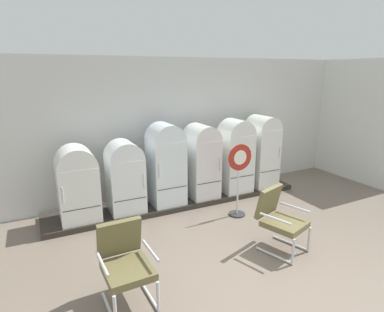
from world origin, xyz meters
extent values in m
cube|color=#716356|center=(0.00, 0.00, -0.03)|extent=(12.00, 10.00, 0.05)
cube|color=silver|center=(0.00, 3.66, 1.51)|extent=(11.76, 0.12, 3.02)
cube|color=#47443F|center=(0.00, 3.66, 2.67)|extent=(11.76, 0.07, 0.06)
cube|color=silver|center=(4.66, 2.50, 1.51)|extent=(0.12, 2.20, 3.02)
cube|color=#2E2A24|center=(0.00, 3.02, 0.05)|extent=(5.44, 0.95, 0.10)
cube|color=white|center=(-2.03, 2.92, 0.61)|extent=(0.69, 0.67, 1.02)
cylinder|color=white|center=(-2.03, 2.92, 1.12)|extent=(0.69, 0.65, 0.69)
cube|color=#383838|center=(-2.03, 2.59, 0.43)|extent=(0.63, 0.01, 0.01)
cylinder|color=silver|center=(-2.31, 2.57, 0.73)|extent=(0.02, 0.02, 0.28)
cube|color=white|center=(-1.17, 2.90, 0.63)|extent=(0.65, 0.62, 1.06)
cylinder|color=white|center=(-1.17, 2.90, 1.16)|extent=(0.65, 0.61, 0.65)
cube|color=#383838|center=(-1.17, 2.59, 0.44)|extent=(0.60, 0.01, 0.01)
cylinder|color=silver|center=(-0.91, 2.57, 0.76)|extent=(0.02, 0.02, 0.28)
cube|color=white|center=(-0.33, 2.91, 0.76)|extent=(0.66, 0.64, 1.32)
cylinder|color=white|center=(-0.33, 2.91, 1.42)|extent=(0.66, 0.63, 0.66)
cube|color=#383838|center=(-0.33, 2.59, 0.53)|extent=(0.60, 0.01, 0.01)
cylinder|color=silver|center=(-0.60, 2.57, 0.92)|extent=(0.02, 0.02, 0.28)
cube|color=white|center=(0.50, 2.94, 0.73)|extent=(0.60, 0.70, 1.26)
cylinder|color=white|center=(0.50, 2.94, 1.36)|extent=(0.60, 0.68, 0.60)
cube|color=#383838|center=(0.50, 2.59, 0.51)|extent=(0.55, 0.01, 0.01)
cylinder|color=silver|center=(0.73, 2.57, 0.88)|extent=(0.02, 0.02, 0.28)
cube|color=white|center=(1.32, 2.89, 0.75)|extent=(0.66, 0.60, 1.29)
cylinder|color=white|center=(1.32, 2.89, 1.39)|extent=(0.66, 0.59, 0.66)
cube|color=#383838|center=(1.32, 2.59, 0.52)|extent=(0.61, 0.01, 0.01)
cylinder|color=silver|center=(1.05, 2.57, 0.90)|extent=(0.02, 0.02, 0.28)
cube|color=white|center=(2.08, 2.93, 0.78)|extent=(0.59, 0.68, 1.35)
cylinder|color=white|center=(2.08, 2.93, 1.46)|extent=(0.59, 0.67, 0.59)
cube|color=#383838|center=(2.08, 2.59, 0.54)|extent=(0.54, 0.01, 0.01)
cylinder|color=silver|center=(2.31, 2.57, 0.94)|extent=(0.02, 0.02, 0.28)
cylinder|color=silver|center=(-2.06, 0.44, 0.02)|extent=(0.06, 0.64, 0.04)
cylinder|color=silver|center=(-2.05, 0.14, 0.22)|extent=(0.04, 0.04, 0.40)
cylinder|color=silver|center=(-1.56, 0.46, 0.02)|extent=(0.06, 0.64, 0.04)
cylinder|color=silver|center=(-1.54, 0.16, 0.22)|extent=(0.04, 0.04, 0.40)
cube|color=brown|center=(-1.81, 0.45, 0.46)|extent=(0.56, 0.60, 0.09)
cube|color=brown|center=(-1.82, 0.75, 0.75)|extent=(0.55, 0.19, 0.49)
cylinder|color=silver|center=(-2.09, 0.44, 0.65)|extent=(0.05, 0.52, 0.04)
cylinder|color=silver|center=(-1.52, 0.46, 0.65)|extent=(0.05, 0.52, 0.04)
cylinder|color=silver|center=(0.44, 0.47, 0.02)|extent=(0.24, 0.61, 0.04)
cylinder|color=silver|center=(0.54, 0.19, 0.22)|extent=(0.05, 0.05, 0.40)
cylinder|color=silver|center=(0.92, 0.63, 0.02)|extent=(0.24, 0.61, 0.04)
cylinder|color=silver|center=(1.01, 0.35, 0.22)|extent=(0.05, 0.05, 0.40)
cube|color=brown|center=(0.68, 0.55, 0.46)|extent=(0.70, 0.72, 0.09)
cube|color=brown|center=(0.58, 0.84, 0.75)|extent=(0.57, 0.33, 0.49)
cylinder|color=silver|center=(0.41, 0.46, 0.65)|extent=(0.20, 0.50, 0.04)
cylinder|color=silver|center=(0.95, 0.64, 0.65)|extent=(0.20, 0.50, 0.04)
cylinder|color=#2D2D30|center=(0.77, 1.95, 0.01)|extent=(0.32, 0.32, 0.03)
cylinder|color=silver|center=(0.77, 1.95, 0.60)|extent=(0.04, 0.04, 1.15)
cylinder|color=#A22619|center=(0.77, 1.93, 1.18)|extent=(0.50, 0.02, 0.50)
cylinder|color=white|center=(0.77, 1.91, 1.18)|extent=(0.28, 0.00, 0.28)
camera|label=1|loc=(-2.59, -2.84, 2.74)|focal=29.99mm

